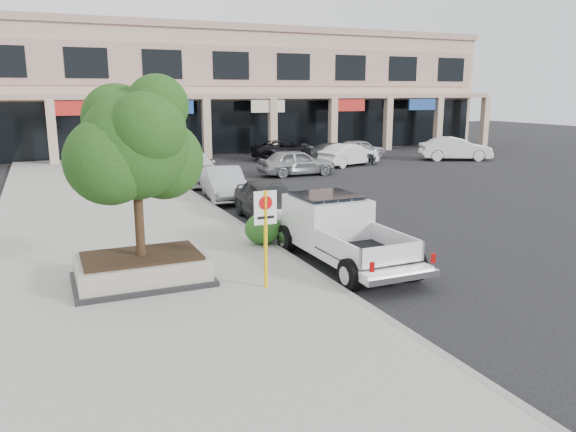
% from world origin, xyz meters
% --- Properties ---
extents(ground, '(120.00, 120.00, 0.00)m').
position_xyz_m(ground, '(0.00, 0.00, 0.00)').
color(ground, black).
rests_on(ground, ground).
extents(sidewalk, '(8.00, 52.00, 0.15)m').
position_xyz_m(sidewalk, '(-5.50, 6.00, 0.07)').
color(sidewalk, gray).
rests_on(sidewalk, ground).
extents(curb, '(0.20, 52.00, 0.15)m').
position_xyz_m(curb, '(-1.55, 6.00, 0.07)').
color(curb, gray).
rests_on(curb, ground).
extents(strip_mall, '(40.55, 12.43, 9.50)m').
position_xyz_m(strip_mall, '(8.00, 33.93, 4.75)').
color(strip_mall, tan).
rests_on(strip_mall, ground).
extents(planter, '(3.20, 2.20, 0.68)m').
position_xyz_m(planter, '(-5.71, 1.70, 0.48)').
color(planter, black).
rests_on(planter, sidewalk).
extents(planter_tree, '(2.90, 2.55, 4.00)m').
position_xyz_m(planter_tree, '(-5.58, 1.86, 3.41)').
color(planter_tree, '#321C13').
rests_on(planter_tree, planter).
extents(no_parking_sign, '(0.55, 0.09, 2.30)m').
position_xyz_m(no_parking_sign, '(-3.12, 0.15, 1.63)').
color(no_parking_sign, yellow).
rests_on(no_parking_sign, sidewalk).
extents(hedge, '(1.10, 0.99, 0.93)m').
position_xyz_m(hedge, '(-1.81, 3.75, 0.62)').
color(hedge, '#144918').
rests_on(hedge, sidewalk).
extents(pickup_truck, '(2.16, 5.72, 1.79)m').
position_xyz_m(pickup_truck, '(-0.35, 1.38, 0.90)').
color(pickup_truck, silver).
rests_on(pickup_truck, ground).
extents(curb_car_a, '(2.01, 4.50, 1.50)m').
position_xyz_m(curb_car_a, '(-0.25, 7.14, 0.75)').
color(curb_car_a, '#282A2D').
rests_on(curb_car_a, ground).
extents(curb_car_b, '(2.02, 4.47, 1.42)m').
position_xyz_m(curb_car_b, '(-0.51, 11.84, 0.71)').
color(curb_car_b, '#A7ABB0').
rests_on(curb_car_b, ground).
extents(curb_car_c, '(2.28, 5.56, 1.61)m').
position_xyz_m(curb_car_c, '(-0.66, 16.95, 0.81)').
color(curb_car_c, silver).
rests_on(curb_car_c, ground).
extents(curb_car_d, '(2.59, 5.47, 1.51)m').
position_xyz_m(curb_car_d, '(-0.23, 25.57, 0.75)').
color(curb_car_d, black).
rests_on(curb_car_d, ground).
extents(lot_car_a, '(4.34, 1.75, 1.48)m').
position_xyz_m(lot_car_a, '(5.40, 17.14, 0.74)').
color(lot_car_a, gray).
rests_on(lot_car_a, ground).
extents(lot_car_b, '(4.51, 2.71, 1.40)m').
position_xyz_m(lot_car_b, '(10.22, 19.64, 0.70)').
color(lot_car_b, silver).
rests_on(lot_car_b, ground).
extents(lot_car_c, '(5.07, 2.71, 1.40)m').
position_xyz_m(lot_car_c, '(10.00, 20.37, 0.70)').
color(lot_car_c, '#303335').
rests_on(lot_car_c, ground).
extents(lot_car_d, '(5.27, 2.90, 1.40)m').
position_xyz_m(lot_car_d, '(7.87, 23.96, 0.70)').
color(lot_car_d, black).
rests_on(lot_car_d, ground).
extents(lot_car_e, '(4.31, 2.54, 1.38)m').
position_xyz_m(lot_car_e, '(12.74, 22.59, 0.69)').
color(lot_car_e, '#A5A7AD').
rests_on(lot_car_e, ground).
extents(lot_car_f, '(5.05, 3.42, 1.57)m').
position_xyz_m(lot_car_f, '(18.42, 19.29, 0.79)').
color(lot_car_f, silver).
rests_on(lot_car_f, ground).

